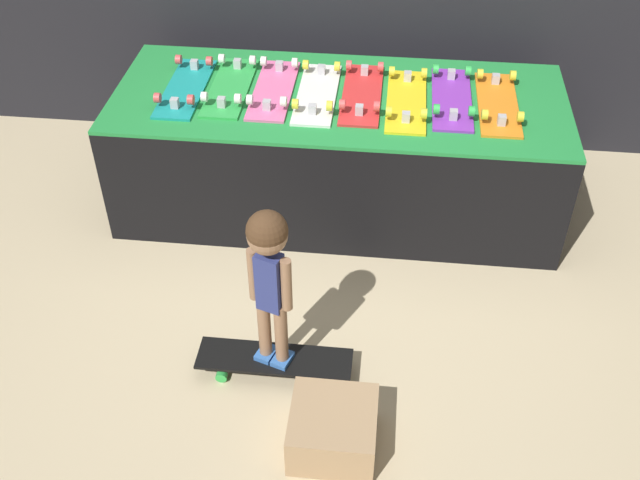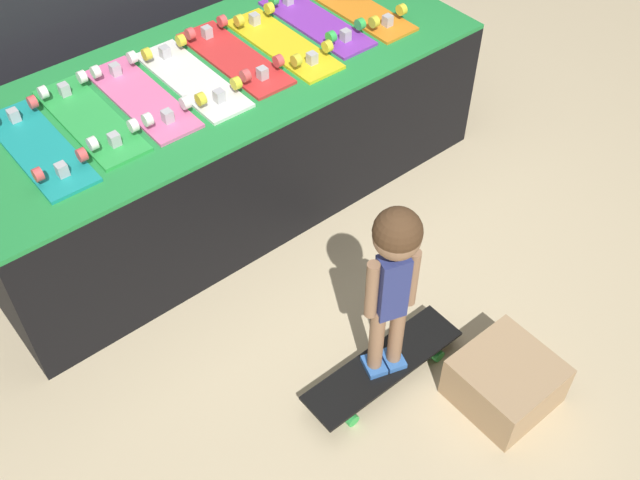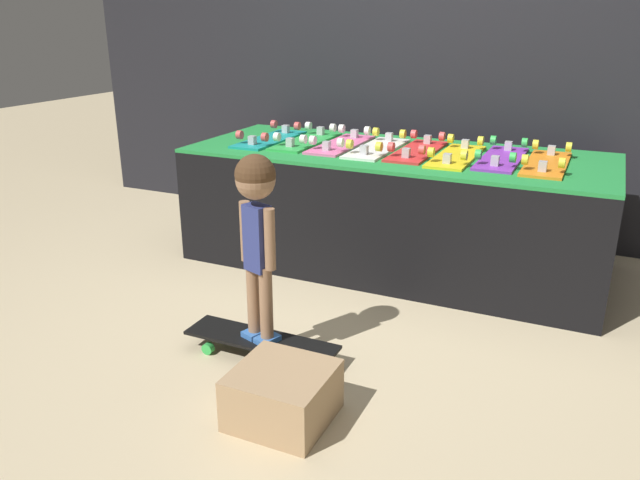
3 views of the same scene
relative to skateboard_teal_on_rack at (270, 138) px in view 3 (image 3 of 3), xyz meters
The scene contains 14 objects.
ground_plane 1.25m from the skateboard_teal_on_rack, 35.52° to the right, with size 16.00×16.00×0.00m, color beige.
back_wall 1.30m from the skateboard_teal_on_rack, 43.01° to the left, with size 5.51×0.10×2.66m.
display_rack 0.91m from the skateboard_teal_on_rack, ahead, with size 2.43×0.98×0.70m.
skateboard_teal_on_rack is the anchor object (origin of this frame).
skateboard_green_on_rack 0.24m from the skateboard_teal_on_rack, ahead, with size 0.21×0.65×0.09m.
skateboard_pink_on_rack 0.48m from the skateboard_teal_on_rack, ahead, with size 0.21×0.65×0.09m.
skateboard_white_on_rack 0.71m from the skateboard_teal_on_rack, ahead, with size 0.21×0.65×0.09m.
skateboard_red_on_rack 0.95m from the skateboard_teal_on_rack, ahead, with size 0.21×0.65×0.09m.
skateboard_yellow_on_rack 1.19m from the skateboard_teal_on_rack, ahead, with size 0.21×0.65×0.09m.
skateboard_purple_on_rack 1.43m from the skateboard_teal_on_rack, ahead, with size 0.21×0.65×0.09m.
skateboard_orange_on_rack 1.67m from the skateboard_teal_on_rack, ahead, with size 0.21×0.65×0.09m.
skateboard_on_floor 1.60m from the skateboard_teal_on_rack, 63.03° to the right, with size 0.70×0.19×0.09m.
child 1.47m from the skateboard_teal_on_rack, 63.03° to the right, with size 0.19×0.17×0.83m.
storage_box 2.03m from the skateboard_teal_on_rack, 59.95° to the right, with size 0.35×0.35×0.21m.
Camera 3 is at (1.10, -2.83, 1.44)m, focal length 35.00 mm.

